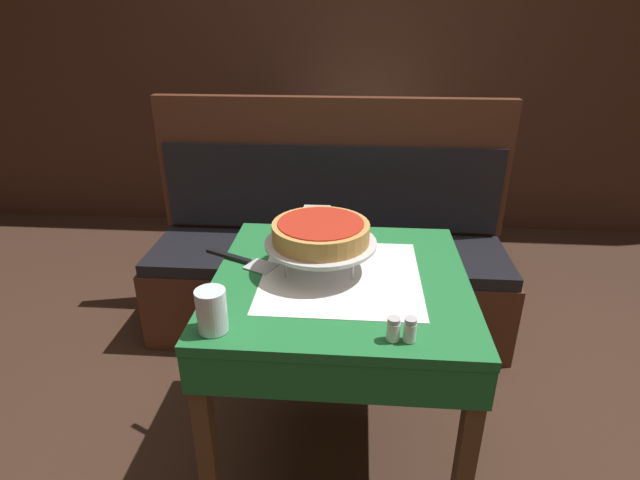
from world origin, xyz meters
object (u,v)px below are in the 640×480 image
object	(u,v)px
water_glass_near	(212,311)
salt_shaker	(393,329)
deep_dish_pizza	(321,232)
pizza_server	(241,260)
booth_bench	(328,268)
napkin_holder	(317,219)
dining_table_front	(340,302)
pizza_pan_stand	(321,244)
dining_table_rear	(365,159)
pepper_shaker	(410,330)
condiment_caddy	(348,136)

from	to	relation	value
water_glass_near	salt_shaker	bearing A→B (deg)	-0.89
deep_dish_pizza	pizza_server	distance (m)	0.30
booth_bench	napkin_holder	xyz separation A→B (m)	(-0.02, -0.48, 0.46)
deep_dish_pizza	napkin_holder	xyz separation A→B (m)	(-0.04, 0.32, -0.09)
dining_table_front	pizza_pan_stand	world-z (taller)	pizza_pan_stand
dining_table_rear	pepper_shaker	bearing A→B (deg)	-87.24
water_glass_near	condiment_caddy	distance (m)	2.03
deep_dish_pizza	condiment_caddy	bearing A→B (deg)	88.59
pepper_shaker	pizza_server	bearing A→B (deg)	142.58
booth_bench	napkin_holder	world-z (taller)	booth_bench
pepper_shaker	napkin_holder	distance (m)	0.74
dining_table_rear	salt_shaker	size ratio (longest dim) A/B	12.01
pizza_server	pizza_pan_stand	bearing A→B (deg)	-7.90
dining_table_rear	booth_bench	distance (m)	0.97
condiment_caddy	water_glass_near	bearing A→B (deg)	-98.32
pizza_pan_stand	booth_bench	bearing A→B (deg)	91.65
pepper_shaker	dining_table_rear	bearing A→B (deg)	92.76
water_glass_near	condiment_caddy	bearing A→B (deg)	81.68
napkin_holder	dining_table_rear	bearing A→B (deg)	82.10
napkin_holder	pepper_shaker	bearing A→B (deg)	-66.86
booth_bench	salt_shaker	distance (m)	1.26
dining_table_rear	water_glass_near	xyz separation A→B (m)	(-0.40, -2.04, 0.16)
salt_shaker	pepper_shaker	world-z (taller)	same
booth_bench	pizza_pan_stand	world-z (taller)	booth_bench
salt_shaker	condiment_caddy	bearing A→B (deg)	94.79
dining_table_front	water_glass_near	bearing A→B (deg)	-135.07
pizza_server	pepper_shaker	world-z (taller)	pepper_shaker
dining_table_front	pizza_server	xyz separation A→B (m)	(-0.33, 0.07, 0.10)
deep_dish_pizza	napkin_holder	bearing A→B (deg)	96.90
napkin_holder	pizza_pan_stand	bearing A→B (deg)	-83.10
salt_shaker	napkin_holder	xyz separation A→B (m)	(-0.25, 0.68, 0.01)
napkin_holder	water_glass_near	bearing A→B (deg)	-107.75
dining_table_front	salt_shaker	xyz separation A→B (m)	(0.14, -0.33, 0.13)
booth_bench	pizza_server	distance (m)	0.90
booth_bench	deep_dish_pizza	size ratio (longest dim) A/B	5.70
dining_table_front	pizza_server	bearing A→B (deg)	167.91
dining_table_rear	condiment_caddy	size ratio (longest dim) A/B	4.31
booth_bench	water_glass_near	xyz separation A→B (m)	(-0.23, -1.15, 0.48)
booth_bench	water_glass_near	size ratio (longest dim) A/B	14.81
dining_table_rear	pizza_pan_stand	xyz separation A→B (m)	(-0.15, -1.69, 0.19)
condiment_caddy	dining_table_rear	bearing A→B (deg)	17.83
pizza_pan_stand	salt_shaker	distance (m)	0.42
dining_table_rear	deep_dish_pizza	size ratio (longest dim) A/B	2.54
booth_bench	pizza_pan_stand	distance (m)	0.94
dining_table_front	pizza_pan_stand	bearing A→B (deg)	152.52
dining_table_rear	pizza_pan_stand	size ratio (longest dim) A/B	2.19
booth_bench	pepper_shaker	xyz separation A→B (m)	(0.27, -1.15, 0.45)
pizza_pan_stand	deep_dish_pizza	distance (m)	0.04
pizza_server	water_glass_near	xyz separation A→B (m)	(0.02, -0.39, 0.05)
water_glass_near	salt_shaker	xyz separation A→B (m)	(0.46, -0.01, -0.03)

